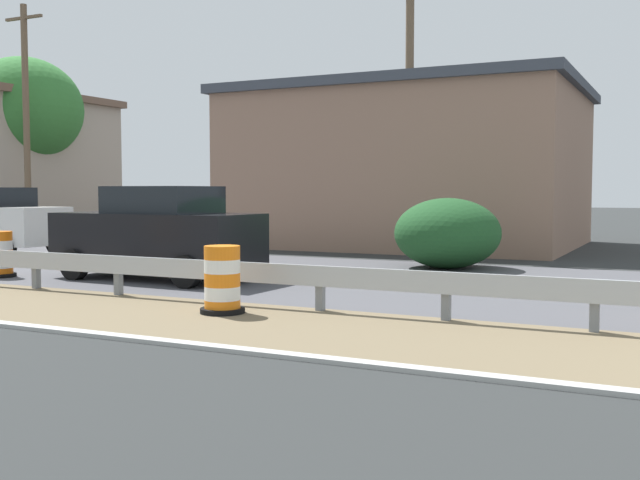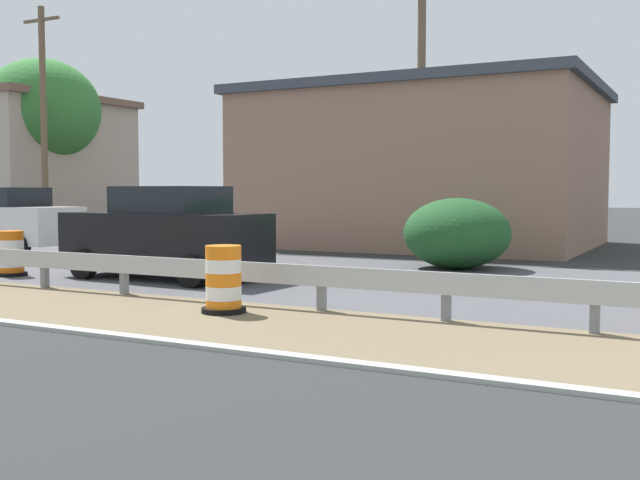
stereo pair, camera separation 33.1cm
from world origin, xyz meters
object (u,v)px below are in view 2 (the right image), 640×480
traffic_barrel_close (224,283)px  traffic_barrel_far (11,256)px  utility_pole_mid (44,120)px  car_lead_near_lane (166,233)px  utility_pole_near (421,105)px  car_mid_far_lane (12,221)px

traffic_barrel_close → traffic_barrel_far: size_ratio=1.04×
traffic_barrel_far → utility_pole_mid: 13.66m
car_lead_near_lane → utility_pole_near: utility_pole_near is taller
car_lead_near_lane → car_mid_far_lane: size_ratio=1.02×
traffic_barrel_close → car_lead_near_lane: (3.09, 3.66, 0.52)m
car_mid_far_lane → car_lead_near_lane: bearing=-17.7°
traffic_barrel_close → traffic_barrel_far: bearing=74.6°
traffic_barrel_close → utility_pole_mid: bearing=55.3°
car_lead_near_lane → car_mid_far_lane: bearing=-17.8°
traffic_barrel_close → car_lead_near_lane: 4.82m
traffic_barrel_close → car_mid_far_lane: 13.36m
car_lead_near_lane → traffic_barrel_close: bearing=141.6°
car_lead_near_lane → car_mid_far_lane: car_mid_far_lane is taller
traffic_barrel_close → car_lead_near_lane: size_ratio=0.23×
utility_pole_near → utility_pole_mid: bearing=90.2°
traffic_barrel_close → traffic_barrel_far: traffic_barrel_close is taller
traffic_barrel_far → car_lead_near_lane: bearing=-70.8°
car_lead_near_lane → utility_pole_near: bearing=-106.3°
car_mid_far_lane → utility_pole_mid: 7.58m
car_lead_near_lane → utility_pole_mid: bearing=-31.0°
traffic_barrel_close → car_mid_far_lane: (6.04, 11.91, 0.52)m
utility_pole_mid → car_mid_far_lane: bearing=-140.3°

